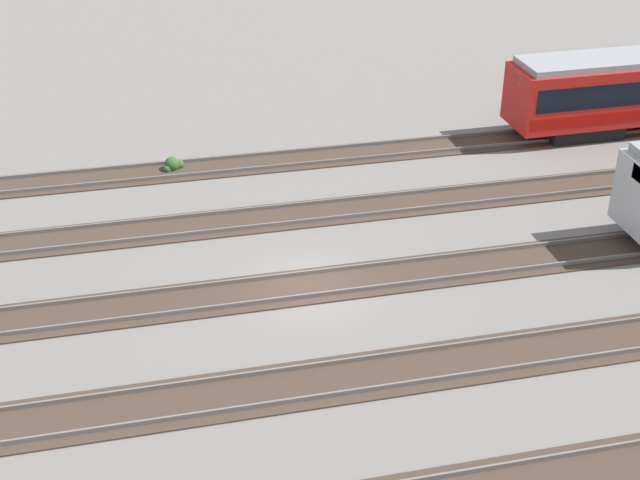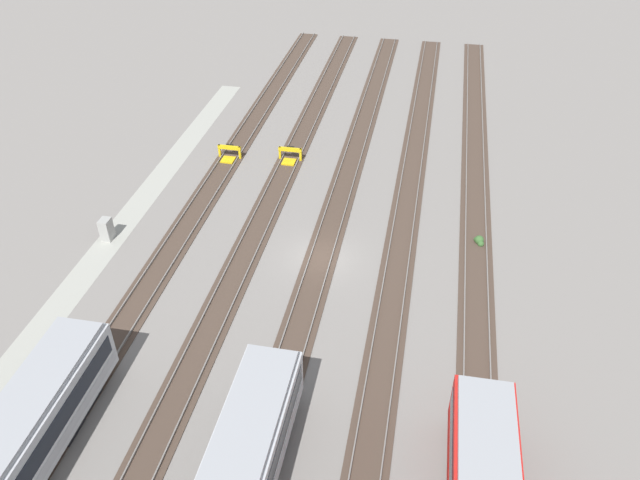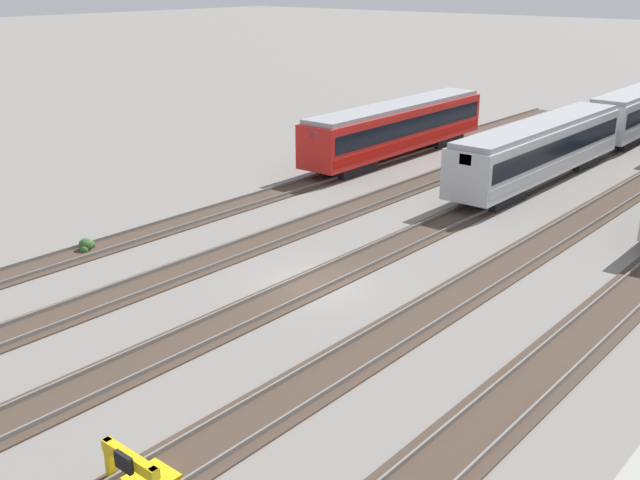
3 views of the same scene
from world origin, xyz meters
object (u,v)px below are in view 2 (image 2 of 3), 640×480
at_px(bumper_stop_nearest_track, 229,154).
at_px(bumper_stop_near_inner_track, 290,156).
at_px(electrical_cabinet, 106,229).
at_px(weed_clump, 479,241).

xyz_separation_m(bumper_stop_nearest_track, bumper_stop_near_inner_track, (-0.64, 5.15, 0.00)).
bearing_deg(electrical_cabinet, bumper_stop_nearest_track, 158.80).
bearing_deg(weed_clump, bumper_stop_near_inner_track, -119.36).
height_order(bumper_stop_nearest_track, weed_clump, bumper_stop_nearest_track).
xyz_separation_m(bumper_stop_near_inner_track, weed_clump, (8.81, 15.66, -0.27)).
xyz_separation_m(bumper_stop_near_inner_track, electrical_cabinet, (13.23, -10.03, 0.29)).
bearing_deg(bumper_stop_near_inner_track, bumper_stop_nearest_track, -82.91).
relative_size(bumper_stop_near_inner_track, electrical_cabinet, 1.25).
height_order(bumper_stop_near_inner_track, weed_clump, bumper_stop_near_inner_track).
bearing_deg(bumper_stop_nearest_track, weed_clump, 68.57).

